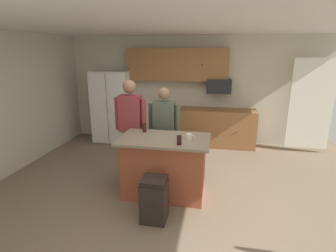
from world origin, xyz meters
TOP-DOWN VIEW (x-y plane):
  - floor at (0.00, 0.00)m, footprint 7.04×7.04m
  - ceiling at (0.00, 0.00)m, footprint 7.04×7.04m
  - back_wall at (0.00, 2.80)m, footprint 6.40×0.10m
  - french_door_window_panel at (2.60, 2.40)m, footprint 0.90×0.06m
  - cabinet_run_upper at (-0.40, 2.60)m, footprint 2.40×0.38m
  - cabinet_run_lower at (0.60, 2.48)m, footprint 1.80×0.63m
  - refrigerator at (-2.00, 2.38)m, footprint 0.92×0.76m
  - microwave_over_range at (0.60, 2.50)m, footprint 0.56×0.40m
  - kitchen_island at (-0.19, -0.02)m, footprint 1.38×0.83m
  - person_guest_by_door at (-0.35, 0.73)m, footprint 0.57×0.22m
  - person_guest_left at (-0.91, 0.53)m, footprint 0.57×0.23m
  - mug_blue_stoneware at (0.19, -0.04)m, footprint 0.13×0.09m
  - tumbler_amber at (-0.57, 0.23)m, footprint 0.06×0.06m
  - glass_dark_ale at (0.08, -0.27)m, footprint 0.07×0.07m
  - trash_bin at (-0.19, -0.72)m, footprint 0.34×0.34m

SIDE VIEW (x-z plane):
  - floor at x=0.00m, z-range 0.00..0.00m
  - trash_bin at x=-0.19m, z-range 0.00..0.61m
  - cabinet_run_lower at x=0.60m, z-range 0.00..0.90m
  - kitchen_island at x=-0.19m, z-range 0.01..0.95m
  - refrigerator at x=-2.00m, z-range 0.00..1.77m
  - person_guest_by_door at x=-0.35m, z-range 0.12..1.73m
  - mug_blue_stoneware at x=0.19m, z-range 0.94..1.04m
  - glass_dark_ale at x=0.08m, z-range 0.94..1.07m
  - tumbler_amber at x=-0.57m, z-range 0.94..1.08m
  - person_guest_left at x=-0.91m, z-range 0.14..1.90m
  - french_door_window_panel at x=2.60m, z-range 0.10..2.10m
  - back_wall at x=0.00m, z-range 0.00..2.60m
  - microwave_over_range at x=0.60m, z-range 1.29..1.61m
  - cabinet_run_upper at x=-0.40m, z-range 1.55..2.30m
  - ceiling at x=0.00m, z-range 2.60..2.60m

